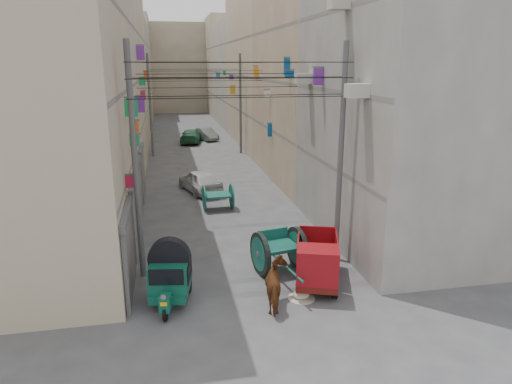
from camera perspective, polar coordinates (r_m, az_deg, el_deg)
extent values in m
plane|color=#414143|center=(12.05, 3.62, -21.32)|extent=(140.00, 140.00, 0.00)
cube|color=tan|center=(18.11, -29.39, 11.41)|extent=(8.00, 10.00, 13.00)
cube|color=slate|center=(17.80, -16.01, 1.98)|extent=(0.25, 9.80, 0.18)
cube|color=slate|center=(17.36, -16.77, 11.63)|extent=(0.25, 9.80, 0.18)
cube|color=slate|center=(17.43, -17.60, 21.49)|extent=(0.25, 9.80, 0.18)
cube|color=#AAA392|center=(28.80, -22.72, 12.11)|extent=(8.00, 12.00, 12.00)
cube|color=slate|center=(28.59, -14.43, 7.14)|extent=(0.25, 11.76, 0.18)
cube|color=slate|center=(28.32, -14.86, 13.15)|extent=(0.25, 11.76, 0.18)
cube|color=slate|center=(28.37, -15.31, 19.20)|extent=(0.25, 11.76, 0.18)
cube|color=#B8AA91|center=(41.61, -19.49, 14.59)|extent=(8.00, 14.00, 14.00)
cube|color=slate|center=(41.49, -13.62, 9.76)|extent=(0.25, 13.72, 0.18)
cube|color=slate|center=(41.30, -13.90, 13.90)|extent=(0.25, 13.72, 0.18)
cube|color=slate|center=(41.33, -14.19, 18.05)|extent=(0.25, 13.72, 0.18)
cube|color=#9C9892|center=(55.54, -17.46, 13.71)|extent=(8.00, 14.00, 11.80)
cube|color=slate|center=(55.43, -13.17, 11.21)|extent=(0.25, 13.72, 0.18)
cube|color=slate|center=(55.29, -13.37, 14.31)|extent=(0.25, 13.72, 0.18)
cube|color=slate|center=(55.31, -13.57, 17.41)|extent=(0.25, 13.72, 0.18)
cube|color=tan|center=(68.48, -16.45, 14.77)|extent=(8.00, 12.00, 13.50)
cube|color=slate|center=(68.40, -12.91, 12.03)|extent=(0.25, 11.76, 0.18)
cube|color=slate|center=(68.29, -13.07, 14.54)|extent=(0.25, 11.76, 0.18)
cube|color=slate|center=(68.30, -13.23, 17.05)|extent=(0.25, 11.76, 0.18)
cube|color=#9C9892|center=(20.26, 20.67, 12.66)|extent=(8.00, 10.00, 13.00)
cube|color=slate|center=(18.96, 9.65, 3.20)|extent=(0.25, 9.80, 0.18)
cube|color=slate|center=(18.55, 10.08, 12.28)|extent=(0.25, 9.80, 0.18)
cube|color=slate|center=(18.61, 10.56, 21.52)|extent=(0.25, 9.80, 0.18)
cube|color=tan|center=(30.20, 9.42, 13.21)|extent=(8.00, 12.00, 12.00)
cube|color=slate|center=(29.33, 1.99, 7.84)|extent=(0.25, 11.76, 0.18)
cube|color=slate|center=(29.06, 2.04, 13.70)|extent=(0.25, 11.76, 0.18)
cube|color=slate|center=(29.11, 2.11, 19.62)|extent=(0.25, 11.76, 0.18)
cube|color=tan|center=(42.60, 3.14, 15.44)|extent=(8.00, 14.00, 14.00)
cube|color=slate|center=(42.00, -2.15, 10.25)|extent=(0.25, 13.72, 0.18)
cube|color=slate|center=(41.81, -2.20, 14.35)|extent=(0.25, 13.72, 0.18)
cube|color=slate|center=(41.84, -2.24, 18.46)|extent=(0.25, 13.72, 0.18)
cube|color=#AAA392|center=(56.28, -0.53, 14.43)|extent=(8.00, 14.00, 11.80)
cube|color=slate|center=(55.81, -4.52, 11.60)|extent=(0.25, 13.72, 0.18)
cube|color=slate|center=(55.67, -4.59, 14.68)|extent=(0.25, 13.72, 0.18)
cube|color=slate|center=(55.70, -4.66, 17.76)|extent=(0.25, 13.72, 0.18)
cube|color=#B8AA91|center=(69.08, -2.64, 15.38)|extent=(8.00, 12.00, 13.50)
cube|color=slate|center=(68.71, -5.87, 12.35)|extent=(0.25, 11.76, 0.18)
cube|color=slate|center=(68.60, -5.94, 14.85)|extent=(0.25, 11.76, 0.18)
cube|color=slate|center=(68.61, -6.02, 17.36)|extent=(0.25, 11.76, 0.18)
cube|color=#B8AA91|center=(75.31, -9.72, 15.02)|extent=(22.00, 10.00, 13.00)
cube|color=#45464A|center=(15.33, -15.57, -7.71)|extent=(0.12, 3.00, 2.60)
cube|color=#4E4E50|center=(14.83, -15.91, -2.56)|extent=(0.18, 3.20, 0.25)
cube|color=#45464A|center=(18.78, -14.86, -3.26)|extent=(0.12, 3.00, 2.60)
cube|color=#4E4E50|center=(18.37, -15.11, 1.02)|extent=(0.18, 3.20, 0.25)
cube|color=#45464A|center=(22.32, -14.37, -0.20)|extent=(0.12, 3.00, 2.60)
cube|color=#4E4E50|center=(21.97, -14.57, 3.44)|extent=(0.18, 3.20, 0.25)
cube|color=#45464A|center=(25.99, -14.00, 2.07)|extent=(0.12, 3.00, 2.60)
cube|color=#4E4E50|center=(25.69, -14.17, 5.21)|extent=(0.18, 3.20, 0.25)
cube|color=#702A9C|center=(44.02, -3.10, 14.12)|extent=(0.38, 0.08, 0.41)
cube|color=white|center=(51.02, -13.02, 11.33)|extent=(0.27, 0.08, 0.71)
cube|color=#CC1B41|center=(16.21, -15.24, 1.27)|extent=(0.44, 0.08, 0.42)
cube|color=#702A9C|center=(25.17, -14.27, 10.57)|extent=(0.45, 0.08, 0.84)
cube|color=#1C7BC4|center=(54.53, -4.78, 14.35)|extent=(0.41, 0.08, 0.59)
cube|color=#198E4D|center=(19.30, -14.95, 6.26)|extent=(0.38, 0.08, 0.44)
cube|color=orange|center=(43.34, -2.96, 12.61)|extent=(0.43, 0.08, 0.72)
cube|color=#198E4D|center=(49.31, -3.98, 14.60)|extent=(0.28, 0.08, 0.44)
cube|color=#702A9C|center=(29.29, -14.25, 16.51)|extent=(0.48, 0.08, 0.84)
cube|color=orange|center=(47.48, -13.10, 11.07)|extent=(0.31, 0.08, 0.44)
cube|color=white|center=(29.06, 1.44, 12.15)|extent=(0.35, 0.08, 0.45)
cube|color=orange|center=(32.55, 0.01, 14.73)|extent=(0.34, 0.08, 0.79)
cube|color=orange|center=(21.50, -14.81, 7.89)|extent=(0.28, 0.08, 0.52)
cube|color=orange|center=(38.91, -13.64, 13.91)|extent=(0.28, 0.08, 0.74)
cube|color=#0D5394|center=(28.80, 1.72, 7.74)|extent=(0.26, 0.08, 0.80)
cube|color=#1C7BC4|center=(19.71, 7.88, 13.99)|extent=(0.34, 0.08, 0.55)
cube|color=#198E4D|center=(17.92, -15.33, 10.16)|extent=(0.47, 0.08, 0.67)
cube|color=#198E4D|center=(30.46, -14.02, 13.24)|extent=(0.40, 0.08, 0.47)
cube|color=#CC1B41|center=(31.02, -13.95, 11.62)|extent=(0.32, 0.08, 0.55)
cube|color=#0D5394|center=(23.87, 4.20, 14.48)|extent=(0.47, 0.08, 0.35)
cube|color=#0D5394|center=(24.69, 3.86, 15.33)|extent=(0.32, 0.08, 0.89)
cube|color=#702A9C|center=(19.62, 7.81, 14.09)|extent=(0.44, 0.08, 0.69)
cube|color=#198E4D|center=(15.91, -16.25, -0.39)|extent=(0.10, 3.20, 0.80)
cube|color=#702A9C|center=(24.68, -14.68, 5.34)|extent=(0.10, 3.20, 0.80)
cube|color=#1C7BC4|center=(36.54, -13.75, 8.67)|extent=(0.10, 3.20, 0.80)
cube|color=#198E4D|center=(48.47, -13.28, 10.36)|extent=(0.10, 3.20, 0.80)
cube|color=#702A9C|center=(17.18, 11.78, 1.09)|extent=(0.10, 3.20, 0.80)
cube|color=#702A9C|center=(25.51, 3.92, 6.15)|extent=(0.10, 3.20, 0.80)
cube|color=orange|center=(37.11, -0.98, 9.21)|extent=(0.10, 3.20, 0.80)
cube|color=orange|center=(48.90, -3.57, 10.79)|extent=(0.10, 3.20, 0.80)
cube|color=#B2B0A0|center=(15.59, 12.52, 12.25)|extent=(0.70, 0.55, 0.45)
cube|color=#B2B0A0|center=(21.21, 5.92, 13.93)|extent=(0.70, 0.55, 0.45)
cube|color=#B2B0A0|center=(17.53, 10.33, 22.23)|extent=(0.70, 0.55, 0.45)
cylinder|color=#4E4E50|center=(15.64, -14.85, 3.22)|extent=(0.20, 0.20, 8.00)
cylinder|color=#4E4E50|center=(16.79, 10.52, 4.32)|extent=(0.20, 0.20, 8.00)
cylinder|color=#4E4E50|center=(37.42, -13.09, 10.41)|extent=(0.20, 0.20, 8.00)
cylinder|color=#4E4E50|center=(37.91, -1.96, 10.87)|extent=(0.20, 0.20, 8.00)
cylinder|color=black|center=(15.02, -1.46, 11.73)|extent=(7.40, 0.02, 0.02)
cylinder|color=black|center=(14.99, -1.47, 14.02)|extent=(7.40, 0.02, 0.02)
cylinder|color=black|center=(14.98, -1.49, 15.93)|extent=(7.40, 0.02, 0.02)
cylinder|color=black|center=(16.01, -2.09, 11.98)|extent=(7.40, 0.02, 0.02)
cylinder|color=black|center=(15.98, -2.11, 14.12)|extent=(7.40, 0.02, 0.02)
cylinder|color=black|center=(15.97, -2.13, 15.92)|extent=(7.40, 0.02, 0.02)
cylinder|color=black|center=(21.44, -4.54, 12.91)|extent=(7.40, 0.02, 0.02)
cylinder|color=black|center=(21.42, -4.57, 14.52)|extent=(7.40, 0.02, 0.02)
cylinder|color=black|center=(21.42, -4.60, 15.85)|extent=(7.40, 0.02, 0.02)
cylinder|color=black|center=(29.39, -6.49, 13.64)|extent=(7.40, 0.02, 0.02)
cylinder|color=black|center=(29.38, -6.53, 14.81)|extent=(7.40, 0.02, 0.02)
cylinder|color=black|center=(29.37, -6.56, 15.78)|extent=(7.40, 0.02, 0.02)
cylinder|color=black|center=(37.36, -7.62, 14.05)|extent=(7.40, 0.02, 0.02)
cylinder|color=black|center=(37.35, -7.65, 14.97)|extent=(7.40, 0.02, 0.02)
cylinder|color=black|center=(37.35, -7.68, 15.74)|extent=(7.40, 0.02, 0.02)
cylinder|color=black|center=(14.01, -11.26, -14.59)|extent=(0.19, 0.52, 0.51)
cylinder|color=black|center=(15.57, -12.07, -11.35)|extent=(0.19, 0.52, 0.51)
cylinder|color=black|center=(15.42, -8.37, -11.43)|extent=(0.19, 0.52, 0.51)
cube|color=#0D4C3A|center=(14.93, -10.57, -11.73)|extent=(1.40, 1.88, 0.25)
cube|color=#0D4C3A|center=(13.90, -11.30, -13.47)|extent=(0.38, 0.45, 0.50)
cylinder|color=silver|center=(13.57, -11.51, -12.73)|extent=(0.17, 0.07, 0.16)
cube|color=#F5AD0D|center=(13.67, -11.47, -13.60)|extent=(0.20, 0.06, 0.11)
cube|color=#0D4C3A|center=(14.74, -10.64, -9.87)|extent=(1.41, 1.71, 0.86)
cube|color=black|center=(13.95, -11.18, -10.43)|extent=(1.03, 0.23, 0.50)
cube|color=black|center=(14.81, -12.96, -9.50)|extent=(0.22, 1.07, 0.59)
cube|color=black|center=(14.62, -8.32, -9.59)|extent=(0.22, 1.07, 0.59)
cube|color=silver|center=(14.24, -11.05, -12.92)|extent=(1.12, 0.23, 0.05)
cylinder|color=black|center=(16.24, 0.54, -7.73)|extent=(0.46, 1.57, 1.56)
cylinder|color=#125144|center=(16.24, 0.54, -7.73)|extent=(0.42, 1.23, 1.22)
cylinder|color=#4E4E50|center=(16.24, 0.54, -7.73)|extent=(0.28, 0.24, 0.20)
cylinder|color=black|center=(16.81, 5.14, -6.95)|extent=(0.46, 1.57, 1.56)
cylinder|color=#125144|center=(16.81, 5.14, -6.95)|extent=(0.42, 1.23, 1.22)
cylinder|color=#4E4E50|center=(16.81, 5.14, -6.95)|extent=(0.28, 0.24, 0.20)
cylinder|color=#4E4E50|center=(16.51, 2.88, -7.34)|extent=(1.50, 0.37, 0.09)
cube|color=#125144|center=(16.43, 2.89, -6.70)|extent=(1.38, 1.43, 0.11)
cube|color=#125144|center=(16.81, 2.09, -5.25)|extent=(1.17, 0.31, 0.39)
cylinder|color=#125144|center=(15.14, 3.60, -9.13)|extent=(0.56, 2.54, 0.08)
cylinder|color=#125144|center=(15.52, 6.61, -8.56)|extent=(0.56, 2.54, 0.08)
cylinder|color=black|center=(15.10, 5.31, -11.75)|extent=(0.34, 0.62, 0.60)
cylinder|color=black|center=(16.89, 5.54, -8.64)|extent=(0.34, 0.62, 0.60)
cylinder|color=black|center=(15.13, 9.86, -11.88)|extent=(0.34, 0.62, 0.60)
cylinder|color=black|center=(16.91, 9.57, -8.76)|extent=(0.34, 0.62, 0.60)
cube|color=#53100B|center=(15.91, 7.60, -9.53)|extent=(2.18, 3.24, 0.32)
cube|color=maroon|center=(14.70, 7.71, -9.03)|extent=(1.54, 1.31, 1.13)
cube|color=black|center=(14.28, 7.73, -9.42)|extent=(1.13, 0.42, 0.50)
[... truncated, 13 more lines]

